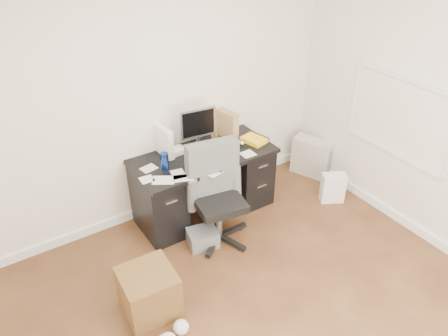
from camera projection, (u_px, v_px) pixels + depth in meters
The scene contains 18 objects.
ground at pixel (276, 326), 3.65m from camera, with size 4.00×4.00×0.00m, color #422015.
room_shell at pixel (294, 152), 2.80m from camera, with size 4.02×4.02×2.71m.
desk at pixel (204, 182), 4.74m from camera, with size 1.50×0.70×0.75m.
loose_papers at pixel (189, 162), 4.43m from camera, with size 1.10×0.60×0.00m, color silver, non-canonical shape.
lcd_monitor at pixel (198, 129), 4.50m from camera, with size 0.39×0.22×0.49m, color silver, non-canonical shape.
keyboard at pixel (220, 154), 4.54m from camera, with size 0.43×0.15×0.02m, color black.
computer_mouse at pixel (242, 143), 4.69m from camera, with size 0.06×0.06×0.06m, color silver.
travel_mug at pixel (165, 161), 4.27m from camera, with size 0.08×0.08×0.18m, color navy.
white_binder at pixel (164, 142), 4.47m from camera, with size 0.13×0.27×0.31m, color white.
magazine_file at pixel (227, 124), 4.82m from camera, with size 0.13×0.26×0.30m, color #976E49.
pen_cup at pixel (214, 133), 4.73m from camera, with size 0.09×0.09×0.22m, color brown, non-canonical shape.
yellow_book at pixel (254, 140), 4.78m from camera, with size 0.20×0.26×0.04m, color yellow.
paper_remote at pixel (215, 168), 4.32m from camera, with size 0.28×0.23×0.02m, color silver, non-canonical shape.
office_chair at pixel (219, 198), 4.29m from camera, with size 0.60×0.60×1.06m, color #535553, non-canonical shape.
pc_tower at pixel (312, 157), 5.50m from camera, with size 0.21×0.48×0.48m, color #BBB5A9.
shopping_bag at pixel (333, 188), 5.03m from camera, with size 0.27×0.19×0.36m, color white.
wicker_basket at pixel (149, 293), 3.67m from camera, with size 0.44×0.44×0.44m, color #503218.
desk_printer at pixel (203, 238), 4.45m from camera, with size 0.29×0.24×0.17m, color slate.
Camera 1 is at (-1.66, -1.75, 3.08)m, focal length 35.00 mm.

